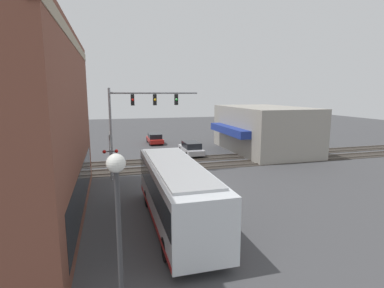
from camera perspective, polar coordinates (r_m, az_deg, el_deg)
ground_plane at (r=21.76m, az=1.18°, el=-8.35°), size 120.00×120.00×0.00m
shop_building at (r=35.71m, az=13.37°, el=2.78°), size 12.85×8.71×5.15m
city_bus at (r=15.51m, az=-2.99°, el=-9.04°), size 10.10×2.59×3.22m
traffic_signal_gantry at (r=24.81m, az=-10.37°, el=6.18°), size 0.42×7.29×7.14m
crossing_signal at (r=23.86m, az=-15.29°, el=-1.37°), size 1.41×1.18×3.81m
streetlamp at (r=7.67m, az=-13.65°, el=-18.13°), size 0.44×0.44×5.42m
rail_track_near at (r=27.32m, az=-2.43°, el=-4.51°), size 2.60×60.00×0.15m
rail_track_far at (r=30.36m, az=-3.80°, el=-3.06°), size 2.60×60.00×0.15m
parked_car_silver at (r=32.95m, az=-0.17°, el=-0.87°), size 4.84×1.82×1.44m
parked_car_red at (r=40.34m, az=-7.11°, el=0.98°), size 4.33×1.82×1.37m
pedestrian_near_bus at (r=15.63m, az=5.08°, el=-12.09°), size 0.34×0.34×1.86m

